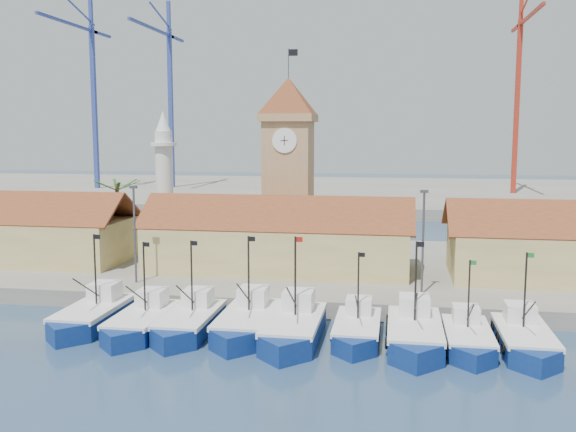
% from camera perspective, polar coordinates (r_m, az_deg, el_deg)
% --- Properties ---
extents(ground, '(400.00, 400.00, 0.00)m').
position_cam_1_polar(ground, '(47.18, -5.31, -11.57)').
color(ground, navy).
rests_on(ground, ground).
extents(quay, '(140.00, 32.00, 1.50)m').
position_cam_1_polar(quay, '(69.62, -0.23, -4.66)').
color(quay, gray).
rests_on(quay, ground).
extents(terminal, '(240.00, 80.00, 2.00)m').
position_cam_1_polar(terminal, '(154.19, 5.23, 2.06)').
color(terminal, gray).
rests_on(terminal, ground).
extents(boat_0, '(3.74, 10.23, 7.74)m').
position_cam_1_polar(boat_0, '(53.74, -17.07, -8.59)').
color(boat_0, navy).
rests_on(boat_0, ground).
extents(boat_1, '(3.56, 9.76, 7.38)m').
position_cam_1_polar(boat_1, '(51.17, -12.93, -9.30)').
color(boat_1, navy).
rests_on(boat_1, ground).
extents(boat_2, '(3.62, 9.92, 7.50)m').
position_cam_1_polar(boat_2, '(50.38, -8.81, -9.45)').
color(boat_2, navy).
rests_on(boat_2, ground).
extents(boat_3, '(3.82, 10.45, 7.91)m').
position_cam_1_polar(boat_3, '(49.63, -3.74, -9.59)').
color(boat_3, navy).
rests_on(boat_3, ground).
extents(boat_4, '(3.93, 10.76, 8.14)m').
position_cam_1_polar(boat_4, '(48.07, 0.46, -10.11)').
color(boat_4, navy).
rests_on(boat_4, ground).
extents(boat_5, '(3.32, 9.11, 6.89)m').
position_cam_1_polar(boat_5, '(48.49, 6.15, -10.16)').
color(boat_5, navy).
rests_on(boat_5, ground).
extents(boat_6, '(3.86, 10.57, 8.00)m').
position_cam_1_polar(boat_6, '(47.69, 11.20, -10.42)').
color(boat_6, navy).
rests_on(boat_6, ground).
extents(boat_7, '(3.23, 8.86, 6.70)m').
position_cam_1_polar(boat_7, '(48.02, 15.74, -10.60)').
color(boat_7, navy).
rests_on(boat_7, ground).
extents(boat_8, '(3.55, 9.74, 7.37)m').
position_cam_1_polar(boat_8, '(48.75, 20.34, -10.43)').
color(boat_8, navy).
rests_on(boat_8, ground).
extents(hall_center, '(27.04, 10.13, 7.61)m').
position_cam_1_polar(hall_center, '(65.14, -0.84, -2.60)').
color(hall_center, '#D8BF76').
rests_on(hall_center, quay).
extents(clock_tower, '(5.80, 5.80, 22.70)m').
position_cam_1_polar(clock_tower, '(70.13, 0.04, 4.67)').
color(clock_tower, tan).
rests_on(clock_tower, quay).
extents(minaret, '(3.00, 3.00, 16.30)m').
position_cam_1_polar(minaret, '(76.11, -10.93, 3.07)').
color(minaret, silver).
rests_on(minaret, quay).
extents(palm_tree, '(5.60, 5.03, 8.39)m').
position_cam_1_polar(palm_tree, '(76.51, -14.90, 0.36)').
color(palm_tree, brown).
rests_on(palm_tree, quay).
extents(lamp_posts, '(80.70, 0.25, 9.03)m').
position_cam_1_polar(lamp_posts, '(56.88, -1.80, -1.53)').
color(lamp_posts, '#3F3F44').
rests_on(lamp_posts, quay).
extents(crane_blue_far, '(1.00, 33.57, 45.08)m').
position_cam_1_polar(crane_blue_far, '(160.83, -17.15, 11.29)').
color(crane_blue_far, '#304095').
rests_on(crane_blue_far, terminal).
extents(crane_blue_near, '(1.00, 33.63, 44.47)m').
position_cam_1_polar(crane_blue_near, '(159.62, -10.61, 11.41)').
color(crane_blue_near, '#304095').
rests_on(crane_blue_near, terminal).
extents(crane_red_right, '(1.00, 32.57, 44.49)m').
position_cam_1_polar(crane_red_right, '(149.42, 19.86, 11.35)').
color(crane_red_right, '#AC2A1A').
rests_on(crane_red_right, terminal).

